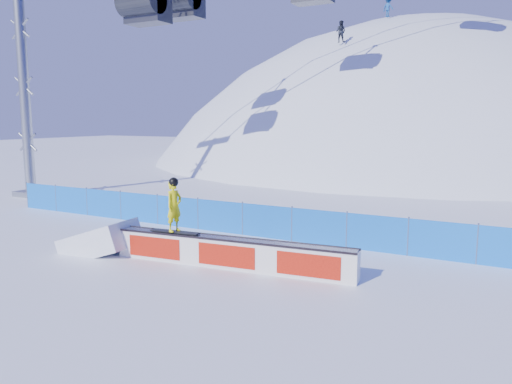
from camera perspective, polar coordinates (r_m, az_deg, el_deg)
The scene contains 7 objects.
ground at distance 15.66m, azimuth -13.08°, elevation -7.74°, with size 160.00×160.00×0.00m, color white.
snow_hill at distance 58.58m, azimuth 16.78°, elevation -14.28°, with size 64.00×64.00×64.00m.
safety_fence at distance 19.02m, azimuth -4.16°, elevation -2.80°, with size 22.05×0.05×1.30m.
rail_box at distance 14.55m, azimuth -3.02°, elevation -6.98°, with size 7.48×1.27×0.90m.
snow_ramp at distance 17.14m, azimuth -17.32°, elevation -6.50°, with size 2.27×1.51×0.85m, color white, non-canonical shape.
snowboarder at distance 15.14m, azimuth -9.34°, elevation -1.53°, with size 1.62×0.60×1.67m.
distant_skiers at distance 43.35m, azimuth 19.96°, elevation 17.84°, with size 16.12×8.66×6.08m.
Camera 1 is at (10.03, -11.23, 4.32)m, focal length 35.00 mm.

